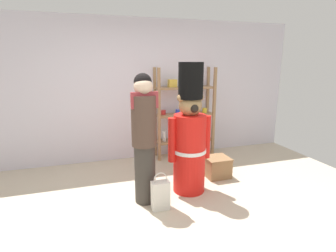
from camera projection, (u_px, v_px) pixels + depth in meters
ground_plane at (173, 214)px, 3.27m from camera, size 6.40×6.40×0.00m
back_wall at (136, 91)px, 5.00m from camera, size 6.40×0.12×2.60m
merchandise_shelf at (184, 113)px, 5.16m from camera, size 1.16×0.35×1.73m
teddy_bear_guard at (190, 137)px, 3.71m from camera, size 0.63×0.47×1.82m
person_shopper at (144, 136)px, 3.38m from camera, size 0.34×0.32×1.69m
shopping_bag at (160, 195)px, 3.35m from camera, size 0.22×0.13×0.50m
display_crate at (217, 167)px, 4.33m from camera, size 0.39×0.37×0.33m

